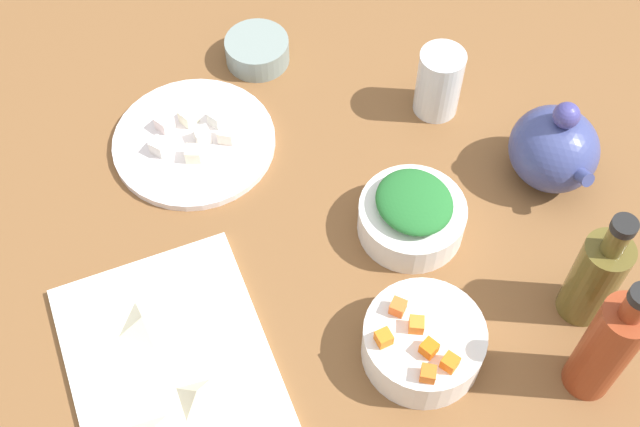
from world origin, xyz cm
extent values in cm
cube|color=brown|center=(0.00, 0.00, 1.50)|extent=(190.00, 190.00, 3.00)
cube|color=white|center=(11.34, -24.76, 3.50)|extent=(31.65, 24.66, 1.00)
cylinder|color=white|center=(-21.59, -11.63, 3.60)|extent=(24.23, 24.23, 1.20)
cylinder|color=white|center=(3.91, 11.97, 5.57)|extent=(14.74, 14.74, 5.15)
cylinder|color=white|center=(21.45, 5.24, 6.03)|extent=(15.19, 15.19, 6.07)
cylinder|color=gray|center=(-34.49, 2.96, 5.09)|extent=(10.18, 10.18, 4.17)
ellipsoid|color=#3D4683|center=(2.52, 34.37, 8.77)|extent=(13.08, 12.37, 11.54)
sphere|color=#423F8C|center=(2.52, 34.37, 16.00)|extent=(3.66, 3.66, 3.66)
cylinder|color=#3D4683|center=(8.08, 34.37, 10.21)|extent=(5.38, 2.00, 3.93)
cylinder|color=brown|center=(23.15, 27.55, 10.24)|extent=(6.17, 6.17, 14.49)
cylinder|color=brown|center=(23.15, 27.55, 19.71)|extent=(2.78, 2.78, 4.45)
cylinder|color=black|center=(23.15, 27.55, 22.54)|extent=(3.09, 3.09, 1.20)
cylinder|color=#91371A|center=(32.26, 22.83, 11.99)|extent=(5.85, 5.85, 17.97)
cylinder|color=#91371A|center=(32.26, 22.83, 22.76)|extent=(2.63, 2.63, 3.57)
cylinder|color=white|center=(-14.86, 25.03, 8.61)|extent=(6.83, 6.83, 11.22)
cube|color=orange|center=(26.68, 2.95, 9.97)|extent=(2.49, 2.49, 1.80)
cube|color=orange|center=(20.48, 4.39, 9.97)|extent=(2.42, 2.42, 1.80)
cube|color=orange|center=(20.62, 0.32, 9.97)|extent=(1.94, 1.94, 1.80)
cube|color=orange|center=(17.50, 3.30, 9.97)|extent=(2.54, 2.54, 1.80)
cube|color=orange|center=(23.83, 4.45, 9.97)|extent=(2.40, 2.40, 1.80)
cube|color=orange|center=(26.37, 5.94, 9.97)|extent=(2.47, 2.47, 1.80)
ellipsoid|color=#246E2E|center=(3.91, 11.97, 9.65)|extent=(12.26, 11.51, 3.00)
cube|color=#F3F1CE|center=(-25.10, -11.24, 5.30)|extent=(2.94, 2.94, 2.20)
cube|color=white|center=(-23.33, -7.29, 5.30)|extent=(3.00, 3.00, 2.20)
cube|color=silver|center=(-21.27, -16.81, 5.30)|extent=(3.09, 3.09, 2.20)
cube|color=white|center=(-18.14, -12.54, 5.30)|extent=(2.89, 2.89, 2.20)
cube|color=silver|center=(-20.94, -10.37, 5.30)|extent=(2.25, 2.25, 2.20)
cube|color=#F8E4CE|center=(-19.69, -7.01, 5.30)|extent=(3.05, 3.05, 2.20)
cube|color=white|center=(-25.28, -14.91, 5.30)|extent=(3.00, 3.00, 2.20)
pyramid|color=beige|center=(5.27, -26.28, 5.24)|extent=(5.89, 5.76, 2.49)
pyramid|color=beige|center=(17.39, -22.77, 5.36)|extent=(6.46, 6.43, 2.72)
camera|label=1|loc=(56.93, -22.68, 100.53)|focal=46.43mm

